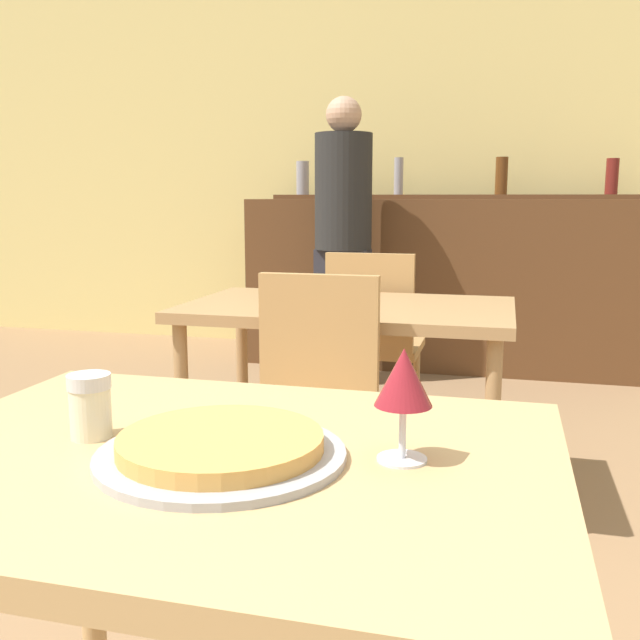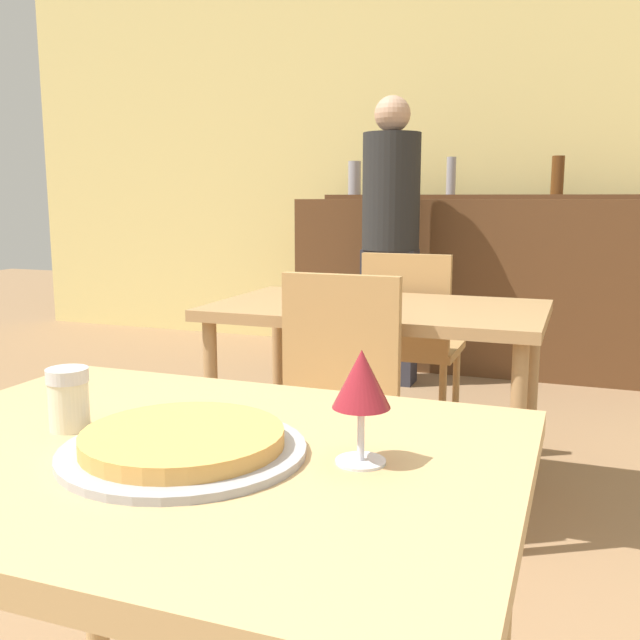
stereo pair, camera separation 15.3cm
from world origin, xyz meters
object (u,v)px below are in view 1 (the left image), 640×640
chair_far_side_back (373,335)px  wine_glass (404,381)px  pizza_tray (221,448)px  chair_far_side_front (310,400)px  cheese_shaker (90,405)px  person_standing (343,231)px

chair_far_side_back → wine_glass: size_ratio=5.58×
pizza_tray → wine_glass: (0.24, 0.06, 0.10)m
chair_far_side_front → chair_far_side_back: bearing=90.0°
chair_far_side_front → wine_glass: size_ratio=5.58×
chair_far_side_front → cheese_shaker: 1.13m
pizza_tray → cheese_shaker: size_ratio=3.55×
chair_far_side_front → cheese_shaker: (-0.04, -1.09, 0.30)m
chair_far_side_front → wine_glass: wine_glass is taller
person_standing → wine_glass: bearing=-75.8°
pizza_tray → person_standing: (-0.58, 3.30, 0.14)m
chair_far_side_front → chair_far_side_back: same height
chair_far_side_front → person_standing: person_standing is taller
chair_far_side_front → cheese_shaker: size_ratio=9.03×
chair_far_side_back → cheese_shaker: bearing=88.9°
chair_far_side_back → wine_glass: bearing=101.4°
chair_far_side_back → wine_glass: (0.43, -2.13, 0.36)m
pizza_tray → wine_glass: size_ratio=2.20×
wine_glass → person_standing: bearing=104.2°
cheese_shaker → person_standing: (-0.35, 3.27, 0.11)m
chair_far_side_back → pizza_tray: (0.18, -2.18, 0.26)m
person_standing → wine_glass: (0.82, -3.24, -0.05)m
chair_far_side_front → chair_far_side_back: size_ratio=1.00×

